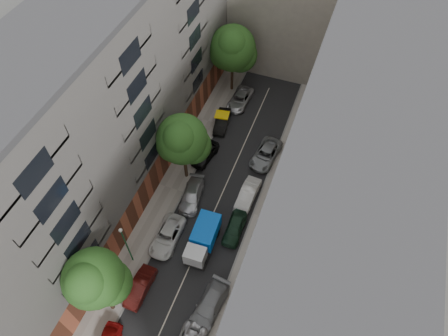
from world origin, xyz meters
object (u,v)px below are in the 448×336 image
at_px(car_left_5, 222,121).
at_px(pedestrian, 279,173).
at_px(car_left_6, 240,99).
at_px(tree_far, 233,50).
at_px(car_right_2, 235,228).
at_px(car_left_4, 205,154).
at_px(car_right_1, 209,306).
at_px(tree_near, 95,281).
at_px(car_left_1, 140,287).
at_px(car_left_3, 192,195).
at_px(tarp_truck, 203,239).
at_px(car_right_4, 266,154).
at_px(lamp_post, 125,242).
at_px(car_left_2, 167,236).
at_px(car_right_3, 248,194).
at_px(tree_mid, 183,141).

xyz_separation_m(car_left_5, pedestrian, (8.89, -5.63, 0.37)).
relative_size(car_left_6, tree_far, 0.53).
height_order(car_left_6, car_right_2, car_right_2).
relative_size(car_left_4, car_right_1, 0.82).
distance_m(tree_far, pedestrian, 16.65).
bearing_deg(tree_near, car_left_1, 58.71).
bearing_deg(car_right_1, car_left_3, 127.04).
distance_m(tarp_truck, car_right_4, 13.18).
relative_size(car_left_5, tree_near, 0.45).
bearing_deg(car_left_1, lamp_post, 132.94).
relative_size(car_left_2, tree_near, 0.53).
relative_size(car_left_3, lamp_post, 0.80).
xyz_separation_m(car_right_2, pedestrian, (2.47, 7.97, 0.36)).
height_order(car_left_3, tree_far, tree_far).
bearing_deg(car_left_4, car_left_2, -78.21).
bearing_deg(tree_near, car_right_3, 63.94).
relative_size(car_right_3, pedestrian, 2.44).
xyz_separation_m(car_left_6, tree_mid, (-1.70, -13.54, 5.48)).
height_order(car_right_1, tree_mid, tree_mid).
bearing_deg(lamp_post, car_left_1, -48.08).
xyz_separation_m(tree_near, lamp_post, (-0.61, 4.84, -2.82)).
relative_size(tree_far, lamp_post, 1.56).
distance_m(car_right_4, tree_far, 13.70).
distance_m(car_left_5, tree_near, 25.64).
relative_size(car_left_1, lamp_post, 0.69).
height_order(car_left_6, car_right_1, car_right_1).
relative_size(car_right_3, car_right_4, 0.87).
bearing_deg(lamp_post, car_left_2, 55.44).
bearing_deg(lamp_post, car_right_1, -11.36).
xyz_separation_m(car_left_2, car_right_3, (6.00, 7.52, 0.04)).
bearing_deg(car_left_4, car_left_5, 99.77).
bearing_deg(tree_far, car_right_4, -52.16).
relative_size(tree_near, tree_far, 1.01).
xyz_separation_m(car_right_1, tree_mid, (-7.81, 12.86, 5.42)).
xyz_separation_m(car_left_2, car_left_3, (0.40, 5.35, -0.00)).
bearing_deg(pedestrian, car_right_4, -29.16).
bearing_deg(car_right_1, tree_mid, 127.78).
bearing_deg(tree_far, tree_near, -90.39).
distance_m(car_left_5, tree_mid, 10.51).
relative_size(car_left_1, car_left_5, 0.97).
xyz_separation_m(car_left_6, tree_far, (-1.81, 2.03, 5.77)).
distance_m(car_left_5, lamp_post, 20.38).
height_order(car_right_3, tree_far, tree_far).
relative_size(car_left_4, car_left_6, 0.85).
bearing_deg(tree_near, car_right_1, 20.75).
height_order(car_right_2, tree_mid, tree_mid).
height_order(car_left_4, pedestrian, pedestrian).
relative_size(car_right_2, car_right_4, 0.81).
relative_size(car_left_2, car_right_2, 1.20).
height_order(car_left_6, tree_mid, tree_mid).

